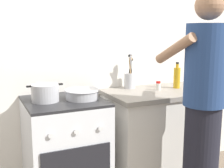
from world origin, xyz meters
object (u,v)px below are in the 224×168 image
object	(u,v)px
stove_range	(65,154)
spice_bottle	(158,86)
utensil_crock	(130,78)
oil_bottle	(177,77)
person	(203,110)
mixing_bowl	(82,94)
pot	(45,93)

from	to	relation	value
stove_range	spice_bottle	bearing A→B (deg)	1.03
utensil_crock	stove_range	bearing A→B (deg)	-163.48
oil_bottle	person	bearing A→B (deg)	-109.63
mixing_bowl	utensil_crock	world-z (taller)	utensil_crock
stove_range	person	distance (m)	1.13
oil_bottle	person	distance (m)	0.66
utensil_crock	spice_bottle	distance (m)	0.27
mixing_bowl	oil_bottle	size ratio (longest dim) A/B	1.13
pot	person	xyz separation A→B (m)	(1.01, -0.59, -0.11)
spice_bottle	person	bearing A→B (deg)	-90.48
oil_bottle	mixing_bowl	bearing A→B (deg)	-176.75
spice_bottle	person	distance (m)	0.60
mixing_bowl	utensil_crock	bearing A→B (deg)	22.90
utensil_crock	spice_bottle	size ratio (longest dim) A/B	4.07
stove_range	utensil_crock	size ratio (longest dim) A/B	2.72
mixing_bowl	person	bearing A→B (deg)	-36.86
stove_range	utensil_crock	bearing A→B (deg)	16.52
pot	mixing_bowl	xyz separation A→B (m)	(0.28, -0.04, -0.02)
mixing_bowl	spice_bottle	distance (m)	0.74
utensil_crock	spice_bottle	world-z (taller)	utensil_crock
spice_bottle	person	size ratio (longest dim) A/B	0.05
stove_range	mixing_bowl	bearing A→B (deg)	-11.17
stove_range	oil_bottle	size ratio (longest dim) A/B	3.69
utensil_crock	pot	bearing A→B (deg)	-166.79
spice_bottle	oil_bottle	bearing A→B (deg)	2.87
stove_range	mixing_bowl	distance (m)	0.51
oil_bottle	spice_bottle	bearing A→B (deg)	-177.13
utensil_crock	oil_bottle	size ratio (longest dim) A/B	1.36
utensil_crock	oil_bottle	xyz separation A→B (m)	(0.40, -0.18, 0.00)
stove_range	pot	world-z (taller)	pot
stove_range	utensil_crock	distance (m)	0.91
spice_bottle	utensil_crock	bearing A→B (deg)	135.17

